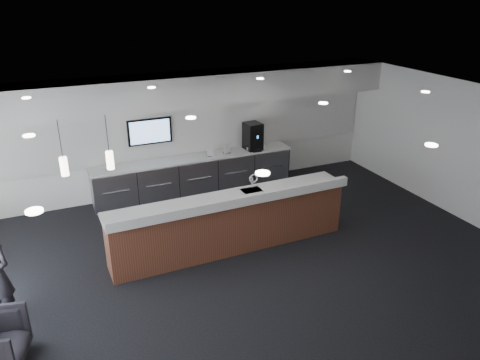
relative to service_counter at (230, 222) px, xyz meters
name	(u,v)px	position (x,y,z in m)	size (l,w,h in m)	color
ground	(258,265)	(0.23, -0.78, -0.58)	(10.00, 10.00, 0.00)	black
ceiling	(261,108)	(0.23, -0.78, 2.42)	(10.00, 8.00, 0.02)	black
back_wall	(189,132)	(0.23, 3.22, 0.92)	(10.00, 0.02, 3.00)	white
right_wall	(469,154)	(5.23, -0.78, 0.92)	(0.02, 8.00, 3.00)	white
soffit_bulkhead	(193,89)	(0.23, 2.77, 2.07)	(10.00, 0.90, 0.70)	silver
alcove_panel	(189,128)	(0.23, 3.19, 1.02)	(9.80, 0.06, 1.40)	silver
back_credenza	(195,175)	(0.23, 2.86, -0.10)	(5.06, 0.66, 0.95)	#989BA1
wall_tv	(150,131)	(-0.77, 3.12, 1.07)	(1.05, 0.08, 0.62)	black
pendant_left	(108,156)	(-2.17, 0.02, 1.67)	(0.12, 0.12, 0.30)	#FFE9C6
pendant_right	(63,162)	(-2.87, 0.02, 1.67)	(0.12, 0.12, 0.30)	#FFE9C6
ceiling_can_lights	(261,110)	(0.23, -0.78, 2.39)	(7.00, 5.00, 0.02)	white
service_counter	(230,222)	(0.00, 0.00, 0.00)	(4.83, 0.89, 1.49)	#54291C
coffee_machine	(253,136)	(1.80, 2.83, 0.72)	(0.43, 0.54, 0.69)	black
info_sign_left	(210,152)	(0.60, 2.73, 0.48)	(0.16, 0.02, 0.22)	silver
info_sign_right	(227,148)	(1.07, 2.78, 0.51)	(0.20, 0.02, 0.27)	silver
cup_0	(263,147)	(2.06, 2.74, 0.42)	(0.10, 0.10, 0.09)	white
cup_1	(258,148)	(1.92, 2.74, 0.42)	(0.10, 0.10, 0.09)	white
cup_2	(253,148)	(1.78, 2.74, 0.42)	(0.10, 0.10, 0.09)	white
cup_3	(248,149)	(1.64, 2.74, 0.42)	(0.10, 0.10, 0.09)	white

